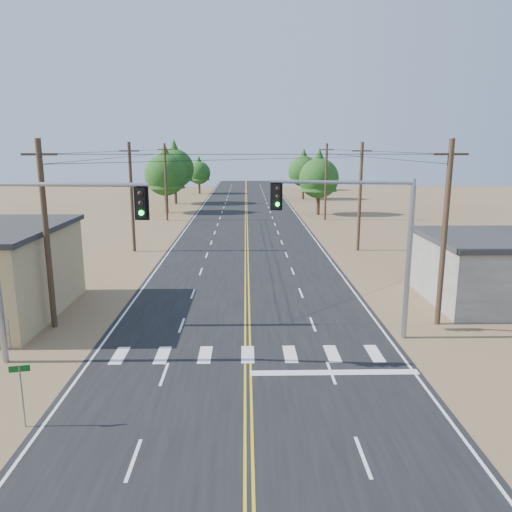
{
  "coord_description": "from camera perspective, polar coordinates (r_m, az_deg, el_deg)",
  "views": [
    {
      "loc": [
        -0.06,
        -13.9,
        9.58
      ],
      "look_at": [
        0.51,
        13.76,
        3.5
      ],
      "focal_mm": 35.0,
      "sensor_mm": 36.0,
      "label": 1
    }
  ],
  "objects": [
    {
      "name": "tree_right_near",
      "position": [
        72.11,
        7.21,
        9.26
      ],
      "size": [
        5.65,
        5.65,
        9.41
      ],
      "color": "#3F2D1E",
      "rests_on": "ground"
    },
    {
      "name": "utility_pole_right_mid",
      "position": [
        47.32,
        11.8,
        6.72
      ],
      "size": [
        1.8,
        0.3,
        10.0
      ],
      "color": "#4C3826",
      "rests_on": "ground"
    },
    {
      "name": "tree_left_mid",
      "position": [
        86.61,
        -9.29,
        10.27
      ],
      "size": [
        6.48,
        6.48,
        10.79
      ],
      "color": "#3F2D1E",
      "rests_on": "ground"
    },
    {
      "name": "utility_pole_left_far",
      "position": [
        66.88,
        -10.27,
        8.38
      ],
      "size": [
        1.8,
        0.3,
        10.0
      ],
      "color": "#4C3826",
      "rests_on": "ground"
    },
    {
      "name": "tree_left_near",
      "position": [
        74.69,
        -10.32,
        9.58
      ],
      "size": [
        6.05,
        6.05,
        10.09
      ],
      "color": "#3F2D1E",
      "rests_on": "ground"
    },
    {
      "name": "ground",
      "position": [
        16.89,
        -0.83,
        -22.17
      ],
      "size": [
        220.0,
        220.0,
        0.0
      ],
      "primitive_type": "plane",
      "color": "olive",
      "rests_on": "ground"
    },
    {
      "name": "tree_right_far",
      "position": [
        113.43,
        5.36,
        10.07
      ],
      "size": [
        4.99,
        4.99,
        8.32
      ],
      "color": "#3F2D1E",
      "rests_on": "ground"
    },
    {
      "name": "road",
      "position": [
        44.94,
        -1.08,
        0.1
      ],
      "size": [
        15.0,
        200.0,
        0.02
      ],
      "primitive_type": "cube",
      "color": "black",
      "rests_on": "ground"
    },
    {
      "name": "street_sign",
      "position": [
        19.43,
        -25.25,
        -13.31
      ],
      "size": [
        0.67,
        0.17,
        2.3
      ],
      "rotation": [
        0.0,
        0.0,
        0.21
      ],
      "color": "gray",
      "rests_on": "ground"
    },
    {
      "name": "utility_pole_right_far",
      "position": [
        66.89,
        7.99,
        8.45
      ],
      "size": [
        1.8,
        0.3,
        10.0
      ],
      "color": "#4C3826",
      "rests_on": "ground"
    },
    {
      "name": "utility_pole_right_near",
      "position": [
        28.33,
        20.75,
        2.52
      ],
      "size": [
        1.8,
        0.3,
        10.0
      ],
      "color": "#4C3826",
      "rests_on": "ground"
    },
    {
      "name": "tree_left_far",
      "position": [
        104.78,
        -6.54,
        9.69
      ],
      "size": [
        4.69,
        4.69,
        7.82
      ],
      "color": "#3F2D1E",
      "rests_on": "ground"
    },
    {
      "name": "signal_mast_right",
      "position": [
        25.32,
        12.67,
        2.82
      ],
      "size": [
        6.98,
        1.46,
        8.09
      ],
      "rotation": [
        0.0,
        0.0,
        -0.17
      ],
      "color": "gray",
      "rests_on": "ground"
    },
    {
      "name": "utility_pole_left_mid",
      "position": [
        47.29,
        -14.02,
        6.62
      ],
      "size": [
        1.8,
        0.3,
        10.0
      ],
      "color": "#4C3826",
      "rests_on": "ground"
    },
    {
      "name": "tree_right_mid",
      "position": [
        93.45,
        5.46,
        9.96
      ],
      "size": [
        5.58,
        5.58,
        9.31
      ],
      "color": "#3F2D1E",
      "rests_on": "ground"
    },
    {
      "name": "utility_pole_left_near",
      "position": [
        28.28,
        -22.84,
        2.34
      ],
      "size": [
        1.8,
        0.3,
        10.0
      ],
      "color": "#4C3826",
      "rests_on": "ground"
    },
    {
      "name": "signal_mast_left",
      "position": [
        23.29,
        -23.63,
        1.54
      ],
      "size": [
        7.09,
        1.05,
        8.27
      ],
      "rotation": [
        0.0,
        0.0,
        -0.09
      ],
      "color": "gray",
      "rests_on": "ground"
    }
  ]
}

